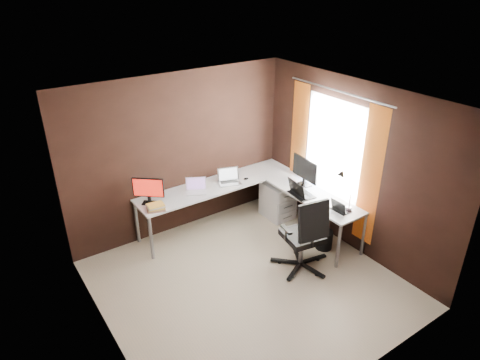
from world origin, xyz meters
The scene contains 15 objects.
room centered at (0.34, 0.07, 1.28)m, with size 3.60×3.60×2.50m.
desk centered at (0.84, 1.04, 0.68)m, with size 2.65×2.25×0.73m.
drawer_pedestal centered at (1.43, 1.15, 0.30)m, with size 0.42×0.50×0.60m, color white.
monitor_left centered at (-0.65, 1.55, 0.95)m, with size 0.36×0.31×0.40m.
monitor_right centered at (1.58, 0.71, 0.99)m, with size 0.15×0.55×0.45m.
laptop_white centered at (0.08, 1.48, 0.78)m, with size 0.38×0.34×0.21m.
laptop_silver centered at (0.66, 1.46, 0.78)m, with size 0.40×0.34×0.23m.
laptop_black_big centered at (1.29, 0.49, 0.78)m, with size 0.31×0.41×0.25m.
laptop_black_small centered at (1.46, -0.17, 0.77)m, with size 0.19×0.26×0.18m.
book_stack centered at (-0.66, 1.33, 0.77)m, with size 0.31×0.27×0.08m.
mouse_left centered at (-0.56, 1.30, 0.75)m, with size 0.09×0.06×0.03m, color black.
mouse_corner centered at (0.94, 1.38, 0.75)m, with size 0.09×0.06×0.03m, color black.
desk_lamp centered at (1.50, -0.17, 1.11)m, with size 0.19×0.22×0.60m.
office_chair centered at (0.84, -0.14, 0.33)m, with size 0.64×0.65×1.13m.
wastebasket centered at (1.42, 0.03, 0.14)m, with size 0.25×0.25×0.29m, color black.
Camera 1 is at (-2.63, -3.64, 3.81)m, focal length 32.00 mm.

